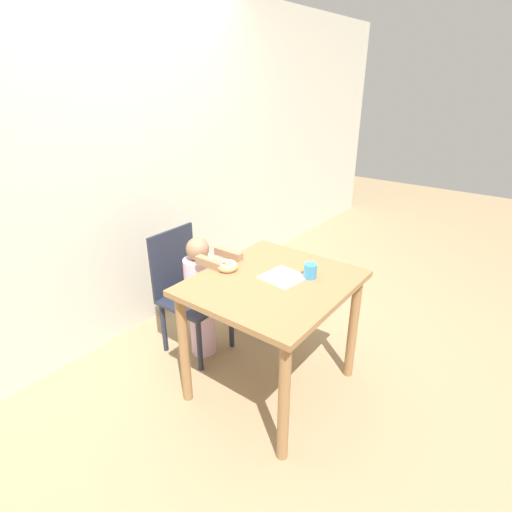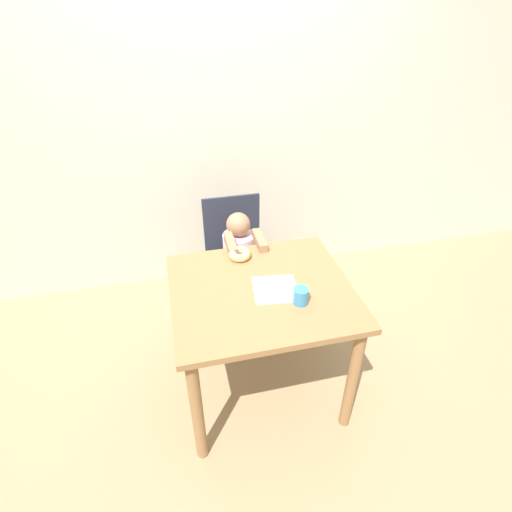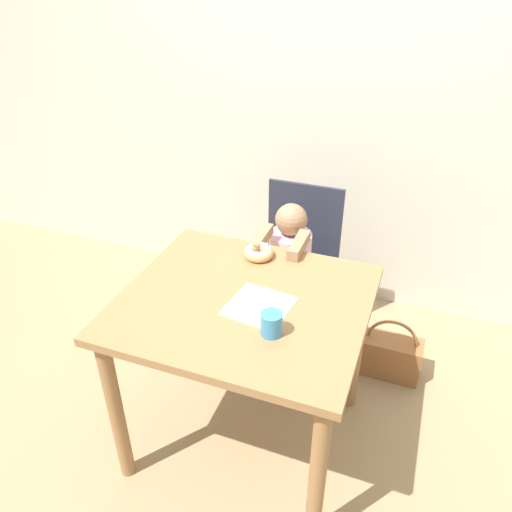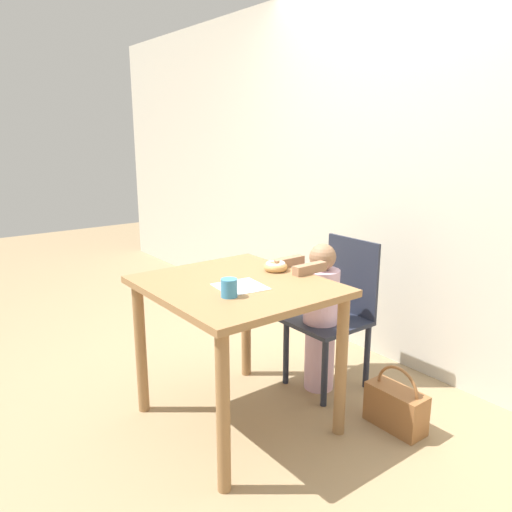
{
  "view_description": "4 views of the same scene",
  "coord_description": "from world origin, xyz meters",
  "views": [
    {
      "loc": [
        -1.69,
        -1.15,
        1.85
      ],
      "look_at": [
        0.0,
        0.12,
        0.9
      ],
      "focal_mm": 28.0,
      "sensor_mm": 36.0,
      "label": 1
    },
    {
      "loc": [
        -0.4,
        -1.55,
        2.08
      ],
      "look_at": [
        0.0,
        0.12,
        0.9
      ],
      "focal_mm": 28.0,
      "sensor_mm": 36.0,
      "label": 2
    },
    {
      "loc": [
        0.57,
        -1.41,
        1.92
      ],
      "look_at": [
        0.0,
        0.12,
        0.9
      ],
      "focal_mm": 35.0,
      "sensor_mm": 36.0,
      "label": 3
    },
    {
      "loc": [
        1.97,
        -1.37,
        1.51
      ],
      "look_at": [
        0.0,
        0.12,
        0.9
      ],
      "focal_mm": 35.0,
      "sensor_mm": 36.0,
      "label": 4
    }
  ],
  "objects": [
    {
      "name": "handbag",
      "position": [
        0.55,
        0.63,
        0.12
      ],
      "size": [
        0.32,
        0.14,
        0.34
      ],
      "color": "brown",
      "rests_on": "ground_plane"
    },
    {
      "name": "napkin",
      "position": [
        0.07,
        -0.02,
        0.78
      ],
      "size": [
        0.25,
        0.25,
        0.0
      ],
      "color": "white",
      "rests_on": "dining_table"
    },
    {
      "name": "dining_table",
      "position": [
        0.0,
        0.0,
        0.65
      ],
      "size": [
        0.93,
        0.83,
        0.78
      ],
      "color": "olive",
      "rests_on": "ground_plane"
    },
    {
      "name": "cup",
      "position": [
        0.16,
        -0.15,
        0.82
      ],
      "size": [
        0.08,
        0.08,
        0.09
      ],
      "color": "teal",
      "rests_on": "dining_table"
    },
    {
      "name": "ground_plane",
      "position": [
        0.0,
        0.0,
        0.0
      ],
      "size": [
        12.0,
        12.0,
        0.0
      ],
      "primitive_type": "plane",
      "color": "#997F5B"
    },
    {
      "name": "wall_back",
      "position": [
        0.0,
        1.29,
        1.25
      ],
      "size": [
        8.0,
        0.05,
        2.5
      ],
      "color": "beige",
      "rests_on": "ground_plane"
    },
    {
      "name": "chair",
      "position": [
        0.0,
        0.73,
        0.45
      ],
      "size": [
        0.4,
        0.42,
        0.89
      ],
      "color": "#232838",
      "rests_on": "ground_plane"
    },
    {
      "name": "child_figure",
      "position": [
        0.0,
        0.6,
        0.46
      ],
      "size": [
        0.23,
        0.4,
        0.9
      ],
      "color": "silver",
      "rests_on": "ground_plane"
    },
    {
      "name": "donut",
      "position": [
        -0.05,
        0.3,
        0.8
      ],
      "size": [
        0.13,
        0.13,
        0.05
      ],
      "color": "tan",
      "rests_on": "dining_table"
    }
  ]
}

